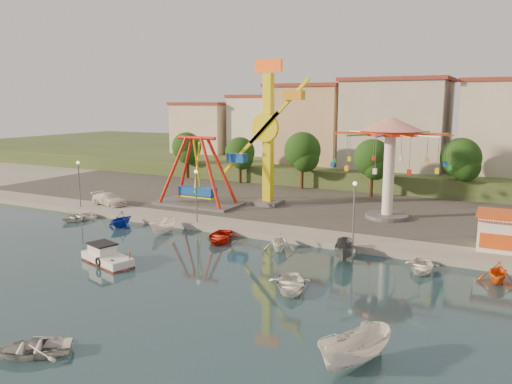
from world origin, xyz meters
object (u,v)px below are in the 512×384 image
Objects in this scene: kamikaze_tower at (270,138)px; wave_swinger at (390,145)px; rowboat_a at (290,284)px; pirate_ship_ride at (197,173)px; cabin_motorboat at (106,258)px; van at (109,199)px; skiff at (355,350)px.

kamikaze_tower reaches higher than wave_swinger.
kamikaze_tower is at bearing 93.63° from rowboat_a.
wave_swinger reaches higher than pirate_ship_ride.
wave_swinger is at bearing 9.16° from pirate_ship_ride.
kamikaze_tower is 4.02× the size of rowboat_a.
cabin_motorboat is 1.09× the size of van.
kamikaze_tower reaches higher than skiff.
cabin_motorboat is 22.56m from skiff.
kamikaze_tower is 35.73m from skiff.
rowboat_a is at bearing -61.06° from kamikaze_tower.
skiff is at bearing -111.58° from van.
skiff is at bearing 1.00° from cabin_motorboat.
cabin_motorboat is (-2.95, -23.26, -8.00)m from kamikaze_tower.
kamikaze_tower is 3.43× the size of van.
skiff is at bearing -74.30° from rowboat_a.
wave_swinger is at bearing 125.45° from skiff.
wave_swinger reaches higher than rowboat_a.
kamikaze_tower is at bearing 147.79° from skiff.
skiff is 0.97× the size of van.
rowboat_a is 0.85× the size of van.
pirate_ship_ride is 10.76m from van.
cabin_motorboat is at bearing -76.67° from pirate_ship_ride.
skiff is (18.73, -29.47, -7.56)m from kamikaze_tower.
wave_swinger is 23.06m from rowboat_a.
van is (-13.80, 14.96, 0.84)m from cabin_motorboat.
rowboat_a is 10.21m from skiff.
pirate_ship_ride is at bearing 160.79° from skiff.
rowboat_a is 0.88× the size of skiff.
wave_swinger is 2.41× the size of van.
skiff is (21.68, -6.21, 0.44)m from cabin_motorboat.
pirate_ship_ride is 1.92× the size of cabin_motorboat.
kamikaze_tower is 3.53× the size of skiff.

